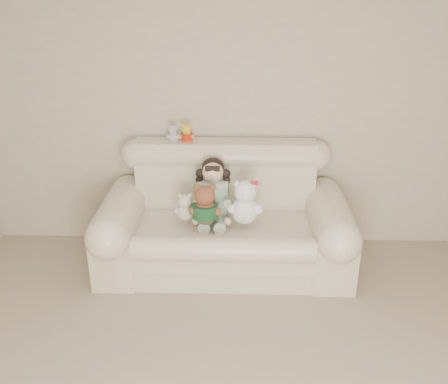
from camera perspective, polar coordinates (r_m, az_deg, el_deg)
wall_back at (r=4.39m, az=1.16°, el=9.79°), size 4.50×0.00×4.50m
sofa at (r=4.18m, az=0.04°, el=-2.40°), size 2.10×0.95×1.03m
seated_child at (r=4.18m, az=-1.25°, el=0.31°), size 0.36×0.43×0.55m
brown_teddy at (r=3.96m, az=-2.20°, el=-0.98°), size 0.30×0.26×0.41m
white_cat at (r=3.96m, az=2.43°, el=-0.62°), size 0.34×0.29×0.44m
cream_teddy at (r=4.05m, az=-4.47°, el=-1.42°), size 0.21×0.18×0.28m
yellow_mini_bear at (r=4.30m, az=-4.27°, el=6.86°), size 0.15×0.13×0.20m
grey_mini_plush at (r=4.33m, az=-5.81°, el=6.81°), size 0.13×0.10×0.19m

